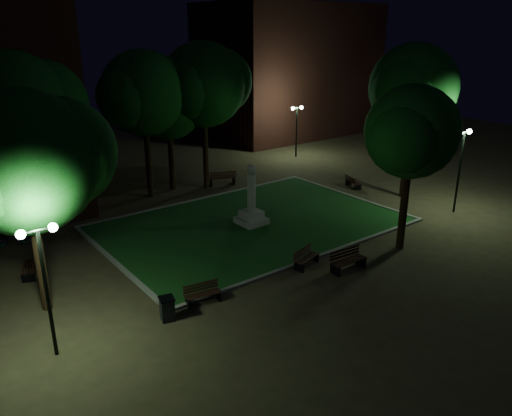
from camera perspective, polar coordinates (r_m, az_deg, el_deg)
The scene contains 23 objects.
ground at distance 25.02m, azimuth 2.24°, elevation -3.25°, with size 80.00×80.00×0.00m, color #433823.
lawn at distance 26.45m, azimuth -0.51°, elevation -1.82°, with size 15.00×10.00×0.08m, color #174617.
lawn_kerb at distance 26.44m, azimuth -0.51°, elevation -1.78°, with size 15.40×10.40×0.12m.
monument at distance 26.13m, azimuth -0.52°, elevation 0.05°, with size 1.40×1.40×3.20m.
building_far at distance 50.06m, azimuth 3.71°, elevation 15.44°, with size 16.00×10.00×12.00m, color #56251D.
tree_west at distance 18.43m, azimuth -24.64°, elevation 4.81°, with size 6.09×4.97×8.08m.
tree_north_wl at distance 30.22m, azimuth -12.55°, elevation 12.73°, with size 6.04×4.93×8.77m.
tree_north_er at distance 31.62m, azimuth -5.86°, elevation 13.84°, with size 6.41×5.23×9.17m.
tree_east at distance 31.00m, azimuth 17.68°, elevation 12.96°, with size 6.26×5.11×9.13m.
tree_se at distance 23.15m, azimuth 17.54°, elevation 8.31°, with size 5.09×4.16×7.62m.
tree_nw at distance 25.73m, azimuth -25.77°, elevation 10.01°, with size 6.64×5.42×8.98m.
tree_far_north at distance 31.62m, azimuth -9.85°, elevation 11.60°, with size 5.31×4.33×7.60m.
lamppost_sw at distance 16.28m, azimuth -23.17°, elevation -6.25°, with size 1.18×0.28×4.40m.
lamppost_se at distance 29.52m, azimuth 22.43°, elevation 5.51°, with size 1.18×0.28×4.68m.
lamppost_ne at distance 40.26m, azimuth 4.69°, elevation 9.86°, with size 1.18×0.28×4.05m.
bench_near_left at distance 21.95m, azimuth 5.69°, elevation -5.70°, with size 1.53×0.88×0.79m.
bench_near_right at distance 21.83m, azimuth 10.41°, elevation -5.92°, with size 1.72×0.71×0.93m.
bench_west_near at distance 19.19m, azimuth -6.14°, elevation -9.76°, with size 1.46×0.71×0.77m.
bench_left_side at distance 23.10m, azimuth -24.39°, elevation -6.12°, with size 0.95×1.57×0.82m.
bench_right_side at distance 33.11m, azimuth 10.98°, elevation 2.89°, with size 0.89×1.45×0.75m.
bench_far_side at distance 33.10m, azimuth -3.85°, elevation 3.39°, with size 1.86×1.20×0.97m.
trash_bin at distance 18.29m, azimuth -10.12°, elevation -11.25°, with size 0.63×0.63×0.89m.
bicycle at distance 26.51m, azimuth -26.04°, elevation -2.96°, with size 0.59×1.68×0.88m, color black.
Camera 1 is at (-14.75, -17.67, 9.80)m, focal length 35.00 mm.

